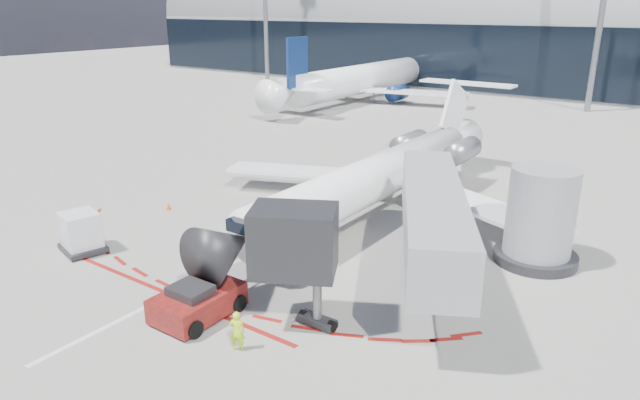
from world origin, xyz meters
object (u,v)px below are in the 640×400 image
Objects in this scene: regional_jet at (383,174)px; uld_container at (81,233)px; ramp_worker at (237,331)px; pushback_tug at (198,302)px.

regional_jet reaches higher than uld_container.
regional_jet is 16.56m from ramp_worker.
regional_jet is 17.78× the size of ramp_worker.
uld_container is (-9.51, -14.26, -1.32)m from regional_jet.
pushback_tug is 3.11m from ramp_worker.
uld_container is (-9.66, 1.07, 0.38)m from pushback_tug.
ramp_worker is at bearing -79.03° from regional_jet.
pushback_tug is 2.17× the size of uld_container.
regional_jet reaches higher than ramp_worker.
uld_container is at bearing 173.31° from pushback_tug.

